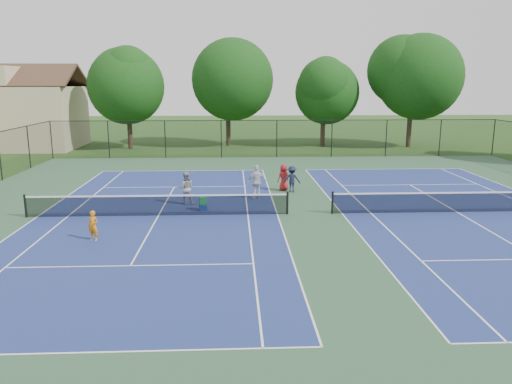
{
  "coord_description": "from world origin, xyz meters",
  "views": [
    {
      "loc": [
        -3.52,
        -22.3,
        6.01
      ],
      "look_at": [
        -2.55,
        -1.0,
        1.3
      ],
      "focal_mm": 35.0,
      "sensor_mm": 36.0,
      "label": 1
    }
  ],
  "objects_px": {
    "tree_back_c": "(324,88)",
    "instructor": "(186,188)",
    "tree_back_a": "(127,82)",
    "ball_crate": "(203,207)",
    "bystander_b": "(292,179)",
    "tree_back_b": "(228,76)",
    "ball_hopper": "(203,201)",
    "clapboard_house": "(22,114)",
    "bystander_a": "(257,182)",
    "child_player": "(93,226)",
    "tree_back_d": "(413,73)",
    "bystander_c": "(284,177)"
  },
  "relations": [
    {
      "from": "tree_back_c",
      "to": "instructor",
      "type": "height_order",
      "value": "tree_back_c"
    },
    {
      "from": "tree_back_a",
      "to": "ball_crate",
      "type": "relative_size",
      "value": 25.96
    },
    {
      "from": "tree_back_c",
      "to": "bystander_b",
      "type": "xyz_separation_m",
      "value": [
        -5.29,
        -20.2,
        -4.75
      ]
    },
    {
      "from": "tree_back_b",
      "to": "ball_hopper",
      "type": "height_order",
      "value": "tree_back_b"
    },
    {
      "from": "clapboard_house",
      "to": "ball_hopper",
      "type": "xyz_separation_m",
      "value": [
        17.99,
        -24.11,
        -2.61
      ]
    },
    {
      "from": "instructor",
      "to": "ball_hopper",
      "type": "height_order",
      "value": "instructor"
    },
    {
      "from": "tree_back_a",
      "to": "tree_back_b",
      "type": "relative_size",
      "value": 0.91
    },
    {
      "from": "tree_back_b",
      "to": "tree_back_c",
      "type": "xyz_separation_m",
      "value": [
        9.0,
        -1.0,
        -1.11
      ]
    },
    {
      "from": "clapboard_house",
      "to": "bystander_a",
      "type": "xyz_separation_m",
      "value": [
        20.68,
        -21.7,
        -2.2
      ]
    },
    {
      "from": "tree_back_a",
      "to": "clapboard_house",
      "type": "relative_size",
      "value": 0.85
    },
    {
      "from": "clapboard_house",
      "to": "child_player",
      "type": "height_order",
      "value": "clapboard_house"
    },
    {
      "from": "child_player",
      "to": "bystander_b",
      "type": "bearing_deg",
      "value": 64.79
    },
    {
      "from": "tree_back_a",
      "to": "child_player",
      "type": "relative_size",
      "value": 7.78
    },
    {
      "from": "bystander_a",
      "to": "ball_hopper",
      "type": "distance_m",
      "value": 3.64
    },
    {
      "from": "tree_back_c",
      "to": "instructor",
      "type": "relative_size",
      "value": 5.08
    },
    {
      "from": "instructor",
      "to": "bystander_a",
      "type": "bearing_deg",
      "value": -169.05
    },
    {
      "from": "tree_back_a",
      "to": "tree_back_b",
      "type": "xyz_separation_m",
      "value": [
        9.0,
        2.0,
        0.56
      ]
    },
    {
      "from": "instructor",
      "to": "bystander_a",
      "type": "xyz_separation_m",
      "value": [
        3.6,
        1.06,
        0.06
      ]
    },
    {
      "from": "tree_back_a",
      "to": "clapboard_house",
      "type": "distance_m",
      "value": 10.47
    },
    {
      "from": "instructor",
      "to": "bystander_b",
      "type": "bearing_deg",
      "value": -161.05
    },
    {
      "from": "instructor",
      "to": "tree_back_d",
      "type": "bearing_deg",
      "value": -136.47
    },
    {
      "from": "bystander_a",
      "to": "tree_back_a",
      "type": "bearing_deg",
      "value": -75.35
    },
    {
      "from": "clapboard_house",
      "to": "bystander_b",
      "type": "distance_m",
      "value": 30.49
    },
    {
      "from": "tree_back_d",
      "to": "child_player",
      "type": "xyz_separation_m",
      "value": [
        -21.97,
        -27.53,
        -6.24
      ]
    },
    {
      "from": "tree_back_d",
      "to": "tree_back_c",
      "type": "bearing_deg",
      "value": 172.87
    },
    {
      "from": "bystander_b",
      "to": "tree_back_b",
      "type": "bearing_deg",
      "value": -71.86
    },
    {
      "from": "tree_back_d",
      "to": "bystander_c",
      "type": "bearing_deg",
      "value": -126.17
    },
    {
      "from": "tree_back_d",
      "to": "ball_hopper",
      "type": "relative_size",
      "value": 28.59
    },
    {
      "from": "tree_back_b",
      "to": "clapboard_house",
      "type": "relative_size",
      "value": 0.93
    },
    {
      "from": "instructor",
      "to": "ball_hopper",
      "type": "xyz_separation_m",
      "value": [
        0.91,
        -1.35,
        -0.34
      ]
    },
    {
      "from": "tree_back_b",
      "to": "ball_hopper",
      "type": "distance_m",
      "value": 25.87
    },
    {
      "from": "tree_back_c",
      "to": "child_player",
      "type": "distance_m",
      "value": 32.14
    },
    {
      "from": "tree_back_a",
      "to": "ball_hopper",
      "type": "relative_size",
      "value": 25.25
    },
    {
      "from": "bystander_b",
      "to": "child_player",
      "type": "bearing_deg",
      "value": 52.03
    },
    {
      "from": "ball_crate",
      "to": "tree_back_b",
      "type": "bearing_deg",
      "value": 87.7
    },
    {
      "from": "bystander_b",
      "to": "bystander_c",
      "type": "height_order",
      "value": "bystander_c"
    },
    {
      "from": "ball_hopper",
      "to": "tree_back_d",
      "type": "bearing_deg",
      "value": 52.08
    },
    {
      "from": "bystander_a",
      "to": "ball_crate",
      "type": "distance_m",
      "value": 3.69
    },
    {
      "from": "tree_back_b",
      "to": "tree_back_d",
      "type": "bearing_deg",
      "value": -6.71
    },
    {
      "from": "tree_back_a",
      "to": "bystander_c",
      "type": "height_order",
      "value": "tree_back_a"
    },
    {
      "from": "bystander_a",
      "to": "ball_hopper",
      "type": "bearing_deg",
      "value": 29.25
    },
    {
      "from": "bystander_c",
      "to": "ball_crate",
      "type": "distance_m",
      "value": 6.16
    },
    {
      "from": "bystander_b",
      "to": "bystander_c",
      "type": "relative_size",
      "value": 0.99
    },
    {
      "from": "tree_back_a",
      "to": "instructor",
      "type": "distance_m",
      "value": 23.47
    },
    {
      "from": "tree_back_d",
      "to": "clapboard_house",
      "type": "distance_m",
      "value": 36.21
    },
    {
      "from": "tree_back_a",
      "to": "bystander_a",
      "type": "xyz_separation_m",
      "value": [
        10.68,
        -20.7,
        -5.15
      ]
    },
    {
      "from": "clapboard_house",
      "to": "bystander_a",
      "type": "height_order",
      "value": "clapboard_house"
    },
    {
      "from": "clapboard_house",
      "to": "ball_crate",
      "type": "xyz_separation_m",
      "value": [
        17.99,
        -24.11,
        -2.94
      ]
    },
    {
      "from": "bystander_a",
      "to": "bystander_b",
      "type": "relative_size",
      "value": 1.22
    },
    {
      "from": "tree_back_a",
      "to": "tree_back_c",
      "type": "distance_m",
      "value": 18.04
    }
  ]
}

